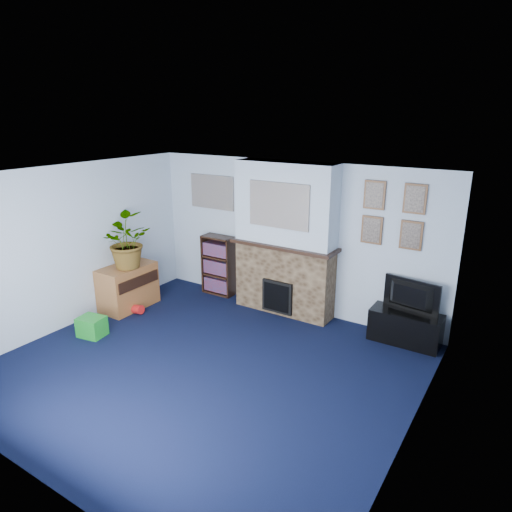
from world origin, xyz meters
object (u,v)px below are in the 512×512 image
Objects in this scene: bookshelf at (219,266)px; sideboard at (128,287)px; tv_stand at (405,328)px; television at (409,297)px.

bookshelf is 1.14× the size of sideboard.
tv_stand is 0.92× the size of bookshelf.
sideboard is at bearing -163.72° from tv_stand.
bookshelf is at bearing 55.48° from sideboard.
television is 3.30m from bookshelf.
sideboard is at bearing 25.63° from television.
sideboard is (-0.89, -1.30, -0.15)m from bookshelf.
bookshelf is 1.58m from sideboard.
tv_stand is 4.37m from sideboard.
tv_stand is at bearing -1.33° from bookshelf.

